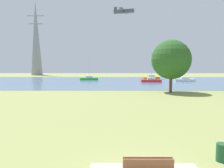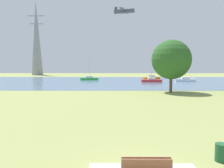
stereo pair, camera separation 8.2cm
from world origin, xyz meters
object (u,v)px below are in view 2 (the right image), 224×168
litter_bin (222,153)px  sailboat_red (151,80)px  light_aircraft (124,11)px  tree_east_far (171,60)px  electricity_pylon (37,38)px  sailboat_orange (151,78)px  sailboat_green (89,78)px  sailboat_white (185,80)px

litter_bin → sailboat_red: (4.10, 46.18, 0.06)m
light_aircraft → sailboat_red: bearing=-73.4°
litter_bin → tree_east_far: bearing=81.5°
litter_bin → electricity_pylon: bearing=112.9°
tree_east_far → electricity_pylon: bearing=124.6°
sailboat_orange → tree_east_far: 31.18m
sailboat_green → sailboat_white: bearing=-11.4°
litter_bin → light_aircraft: bearing=91.5°
sailboat_green → electricity_pylon: electricity_pylon is taller
sailboat_white → sailboat_red: bearing=-165.1°
sailboat_green → sailboat_orange: bearing=11.2°
litter_bin → light_aircraft: size_ratio=0.10×
light_aircraft → litter_bin: bearing=-88.5°
sailboat_red → sailboat_white: sailboat_red is taller
sailboat_red → tree_east_far: (-0.21, -20.20, 4.52)m
litter_bin → sailboat_white: (12.80, 48.49, 0.06)m
litter_bin → light_aircraft: light_aircraft is taller
sailboat_red → sailboat_green: bearing=155.1°
sailboat_orange → electricity_pylon: electricity_pylon is taller
litter_bin → sailboat_red: sailboat_red is taller
tree_east_far → sailboat_red: bearing=89.4°
litter_bin → sailboat_white: bearing=75.2°
sailboat_red → light_aircraft: bearing=106.6°
sailboat_red → litter_bin: bearing=-95.1°
light_aircraft → sailboat_green: bearing=-128.6°
sailboat_orange → sailboat_white: (7.07, -8.28, -0.02)m
litter_bin → tree_east_far: 26.66m
sailboat_green → tree_east_far: bearing=-60.8°
litter_bin → electricity_pylon: size_ratio=0.03×
sailboat_red → light_aircraft: light_aircraft is taller
light_aircraft → sailboat_orange: bearing=-49.8°
electricity_pylon → light_aircraft: size_ratio=3.37×
tree_east_far → electricity_pylon: 68.54m
sailboat_green → sailboat_white: size_ratio=0.94×
sailboat_red → sailboat_white: bearing=14.9°
sailboat_orange → sailboat_red: sailboat_orange is taller
sailboat_orange → light_aircraft: bearing=130.2°
sailboat_white → light_aircraft: bearing=130.4°
sailboat_orange → sailboat_green: bearing=-168.8°
tree_east_far → light_aircraft: (-5.58, 39.57, 15.75)m
sailboat_red → tree_east_far: tree_east_far is taller
litter_bin → sailboat_white: sailboat_white is taller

